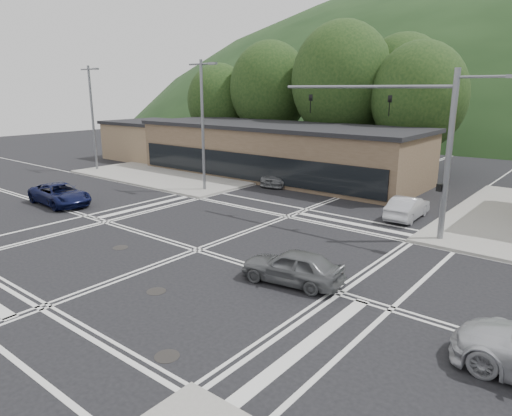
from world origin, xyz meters
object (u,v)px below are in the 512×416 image
Objects in this scene: car_queue_b at (408,181)px; car_northbound at (285,175)px; car_blue_west at (60,194)px; car_grey_center at (292,266)px; car_queue_a at (408,208)px.

car_queue_b is 9.04m from car_northbound.
car_queue_b is (15.65, 17.67, 0.03)m from car_blue_west.
car_grey_center is 18.65m from car_queue_b.
car_queue_a is 11.60m from car_northbound.
car_blue_west is at bearing -101.97° from car_grey_center.
car_blue_west is 1.24× the size of car_queue_a.
car_grey_center is 18.56m from car_northbound.
car_grey_center is at bearing -89.76° from car_blue_west.
car_blue_west reaches higher than car_queue_a.
car_northbound is (-11.00, 3.68, 0.07)m from car_queue_a.
car_northbound is at bearing -24.43° from car_blue_west.
car_grey_center is at bearing 107.38° from car_queue_b.
car_northbound reaches higher than car_grey_center.
car_grey_center is at bearing 87.41° from car_queue_a.
car_queue_a is 0.95× the size of car_queue_b.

